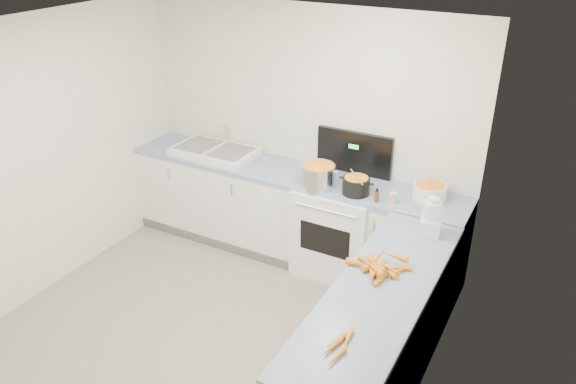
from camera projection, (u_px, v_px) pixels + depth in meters
The scene contains 19 objects.
floor at pixel (192, 351), 4.60m from camera, with size 3.50×4.00×0.00m, color gray, non-canonical shape.
ceiling at pixel (161, 43), 3.48m from camera, with size 3.50×4.00×0.00m, color silver, non-canonical shape.
wall_back at pixel (305, 132), 5.61m from camera, with size 3.50×2.50×0.00m, color silver, non-canonical shape.
wall_left at pixel (16, 170), 4.79m from camera, with size 4.00×2.50×0.00m, color silver, non-canonical shape.
wall_right at pixel (415, 288), 3.29m from camera, with size 4.00×2.50×0.00m, color silver, non-canonical shape.
counter_back at pixel (290, 213), 5.72m from camera, with size 3.50×0.62×0.94m.
counter_right at pixel (376, 343), 4.00m from camera, with size 0.62×2.20×0.94m.
stove at pixel (339, 227), 5.47m from camera, with size 0.76×0.65×1.36m.
sink at pixel (215, 151), 5.88m from camera, with size 0.86×0.52×0.31m.
steel_pot at pixel (318, 177), 5.17m from camera, with size 0.32×0.32×0.24m, color silver.
black_pot at pixel (356, 187), 5.05m from camera, with size 0.25×0.25×0.18m, color black.
wooden_spoon at pixel (357, 177), 5.01m from camera, with size 0.01×0.01×0.33m, color #AD7A47.
mixing_bowl at pixel (429, 192), 4.96m from camera, with size 0.29×0.29×0.14m, color white.
extract_bottle at pixel (377, 197), 4.91m from camera, with size 0.04×0.04×0.10m, color #593319.
spice_jar at pixel (393, 199), 4.89m from camera, with size 0.05×0.05×0.09m, color #E5B266.
food_processor at pixel (431, 218), 4.39m from camera, with size 0.19×0.22×0.32m.
carrot_pile at pixel (379, 267), 3.97m from camera, with size 0.45×0.39×0.09m.
peeled_carrots at pixel (338, 345), 3.28m from camera, with size 0.14×0.36×0.04m.
peelings at pixel (201, 144), 5.96m from camera, with size 0.25×0.24×0.01m.
Camera 1 is at (2.38, -2.71, 3.23)m, focal length 35.00 mm.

